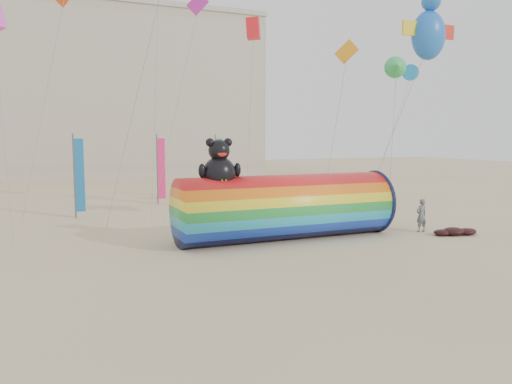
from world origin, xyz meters
name	(u,v)px	position (x,y,z in m)	size (l,w,h in m)	color
ground	(259,249)	(0.00, 0.00, 0.00)	(160.00, 160.00, 0.00)	#CCB58C
hotel_building	(6,91)	(-12.00, 45.95, 10.31)	(60.40, 15.40, 20.60)	#B7AD99
windsock_assembly	(286,205)	(2.12, 1.59, 1.67)	(10.89, 3.32, 5.02)	red
kite_handler	(421,215)	(9.52, 0.33, 0.88)	(0.64, 0.42, 1.76)	slate
fabric_bundle	(456,231)	(10.58, -1.04, 0.17)	(2.62, 1.35, 0.41)	#330A09
festival_banners	(158,170)	(-1.01, 15.54, 2.64)	(11.53, 5.27, 5.20)	#59595E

